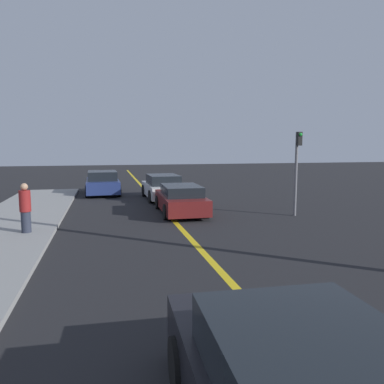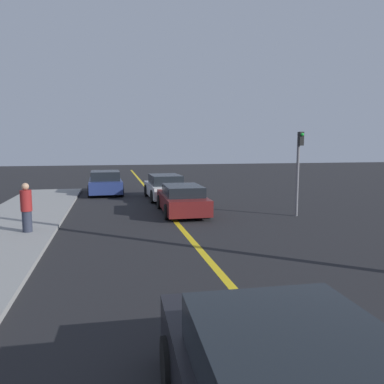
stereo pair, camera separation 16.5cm
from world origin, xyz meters
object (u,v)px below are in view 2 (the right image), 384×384
Objects in this scene: car_far_distant at (182,199)px; traffic_light at (299,164)px; car_parked_left_lot at (165,187)px; car_oncoming_far at (105,183)px; pedestrian_far_standing at (26,208)px.

traffic_light reaches higher than car_far_distant.
car_oncoming_far reaches higher than car_parked_left_lot.
pedestrian_far_standing reaches higher than car_oncoming_far.
car_far_distant is 5.07m from traffic_light.
car_parked_left_lot is (-0.11, 4.44, 0.04)m from car_far_distant.
car_far_distant is 1.03× the size of car_oncoming_far.
traffic_light is at bearing -54.43° from car_parked_left_lot.
traffic_light reaches higher than car_parked_left_lot.
car_oncoming_far is at bearing 131.21° from traffic_light.
pedestrian_far_standing is (-2.37, -10.16, 0.25)m from car_oncoming_far.
car_parked_left_lot is 9.20m from pedestrian_far_standing.
car_parked_left_lot reaches higher than car_far_distant.
traffic_light reaches higher than car_oncoming_far.
car_far_distant is 1.01× the size of car_parked_left_lot.
car_parked_left_lot is 1.22× the size of traffic_light.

